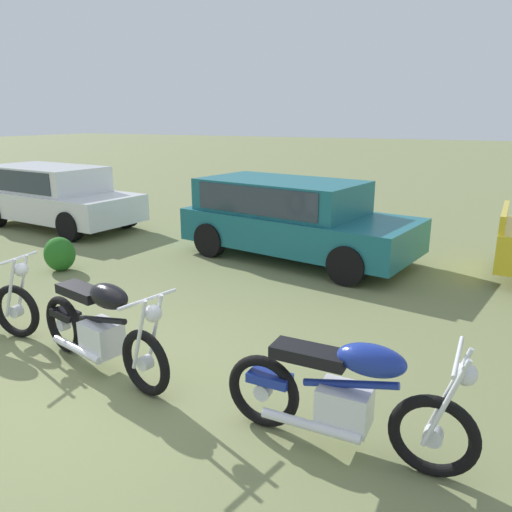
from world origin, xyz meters
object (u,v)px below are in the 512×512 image
at_px(motorcycle_black, 101,327).
at_px(car_teal, 290,213).
at_px(motorcycle_blue, 346,395).
at_px(shrub_low, 60,254).
at_px(car_white, 53,192).

height_order(motorcycle_black, car_teal, car_teal).
bearing_deg(motorcycle_black, motorcycle_blue, 10.21).
bearing_deg(motorcycle_blue, motorcycle_black, 177.62).
bearing_deg(motorcycle_black, car_teal, 102.39).
bearing_deg(motorcycle_blue, car_teal, 116.99).
bearing_deg(shrub_low, car_teal, 39.42).
distance_m(motorcycle_black, motorcycle_blue, 2.57).
distance_m(motorcycle_blue, car_white, 9.97).
height_order(motorcycle_black, shrub_low, motorcycle_black).
xyz_separation_m(motorcycle_black, motorcycle_blue, (2.57, -0.09, -0.01)).
relative_size(car_teal, shrub_low, 7.66).
bearing_deg(motorcycle_black, car_white, 153.76).
height_order(car_teal, shrub_low, car_teal).
bearing_deg(shrub_low, motorcycle_blue, -22.74).
bearing_deg(car_teal, shrub_low, -131.28).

